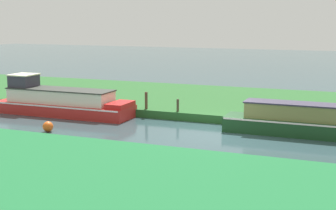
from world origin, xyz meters
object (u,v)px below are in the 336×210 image
Objects in this scene: forest_barge at (293,121)px; mooring_post_near at (178,105)px; red_narrowboat at (61,102)px; channel_buoy at (48,127)px; mooring_post_far at (146,101)px.

forest_barge is 5.86m from mooring_post_near.
mooring_post_near is at bearing 10.62° from red_narrowboat.
red_narrowboat is 3.96m from channel_buoy.
red_narrowboat is 12.30× the size of mooring_post_near.
red_narrowboat is at bearing -165.35° from mooring_post_far.
mooring_post_near is (6.06, 1.14, 0.05)m from red_narrowboat.
red_narrowboat reaches higher than mooring_post_near.
mooring_post_near is 6.41m from channel_buoy.
mooring_post_far is (4.35, 1.14, 0.18)m from red_narrowboat.
forest_barge is 0.80× the size of red_narrowboat.
mooring_post_far is (-7.47, 1.14, 0.25)m from forest_barge.
mooring_post_near reaches higher than channel_buoy.
mooring_post_far is 1.87× the size of channel_buoy.
mooring_post_near is (-5.75, 1.14, 0.12)m from forest_barge.
channel_buoy is (1.71, -3.55, -0.42)m from red_narrowboat.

